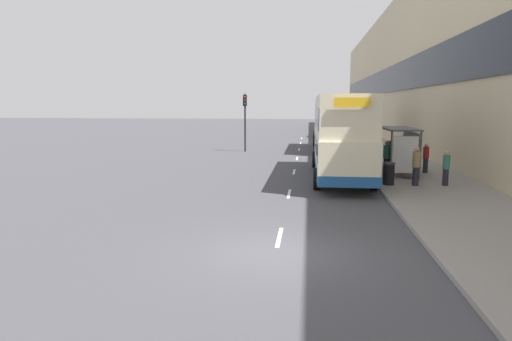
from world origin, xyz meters
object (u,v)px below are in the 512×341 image
Objects in this scene: pedestrian_4 at (446,168)px; pedestrian_at_shelter at (416,166)px; double_decker_bus_near at (341,135)px; bus_shelter at (403,142)px; pedestrian_2 at (389,154)px; car_1 at (322,125)px; pedestrian_3 at (387,157)px; car_0 at (322,130)px; pedestrian_1 at (426,158)px; traffic_light_far_kerb at (245,113)px; double_decker_bus_ahead at (331,123)px; litter_bin at (389,173)px.

pedestrian_at_shelter is at bearing -172.73° from pedestrian_4.
pedestrian_at_shelter is (3.27, -2.77, -1.22)m from double_decker_bus_near.
pedestrian_2 is at bearing 96.09° from bus_shelter.
car_1 is 2.54× the size of pedestrian_2.
car_1 is (0.18, 42.87, -1.43)m from double_decker_bus_near.
pedestrian_4 is at bearing -66.85° from bus_shelter.
pedestrian_3 is at bearing 124.98° from pedestrian_4.
car_0 is 33.74m from pedestrian_4.
pedestrian_2 is (-0.23, 5.81, -0.09)m from pedestrian_at_shelter.
double_decker_bus_near reaches higher than car_1.
bus_shelter is 2.56× the size of pedestrian_1.
car_1 is at bearing 89.76° from double_decker_bus_near.
car_1 is 0.88× the size of traffic_light_far_kerb.
car_1 is (-3.12, 42.31, -1.02)m from bus_shelter.
pedestrian_at_shelter is 0.39× the size of traffic_light_far_kerb.
traffic_light_far_kerb reaches higher than pedestrian_3.
double_decker_bus_ahead is 5.69× the size of pedestrian_3.
pedestrian_at_shelter reaches higher than pedestrian_2.
pedestrian_at_shelter reaches higher than litter_bin.
bus_shelter is 0.89× the size of traffic_light_far_kerb.
pedestrian_4 is at bearing -55.02° from pedestrian_3.
car_0 is (-3.41, 30.25, -1.00)m from bus_shelter.
pedestrian_2 reaches higher than car_1.
car_0 reaches higher than pedestrian_4.
double_decker_bus_near is 4.46m from pedestrian_at_shelter.
pedestrian_1 is 1.01× the size of pedestrian_4.
pedestrian_2 is 2.59m from pedestrian_3.
car_0 is at bearing -91.37° from car_1.
traffic_light_far_kerb reaches higher than pedestrian_2.
pedestrian_2 is 1.01× the size of pedestrian_4.
bus_shelter is at bearing 89.50° from pedestrian_at_shelter.
pedestrian_4 is (4.65, -2.60, -1.31)m from double_decker_bus_near.
pedestrian_2 is (2.88, -11.88, -1.31)m from double_decker_bus_ahead.
double_decker_bus_ahead is 15.95m from car_0.
pedestrian_1 reaches higher than car_0.
litter_bin is (1.92, -17.57, -1.61)m from double_decker_bus_ahead.
litter_bin is (-2.57, -0.06, -0.30)m from pedestrian_4.
double_decker_bus_near is 2.74× the size of car_1.
pedestrian_1 is 1.00× the size of pedestrian_2.
pedestrian_2 is at bearing -83.54° from car_0.
pedestrian_at_shelter is (3.12, -17.69, -1.21)m from double_decker_bus_ahead.
pedestrian_at_shelter is 1.26m from litter_bin.
pedestrian_2 is 1.56× the size of litter_bin.
litter_bin is (-1.22, -3.22, -1.21)m from bus_shelter.
bus_shelter is 2.56× the size of pedestrian_2.
car_1 is 45.57m from litter_bin.
double_decker_bus_ahead is 18.13m from pedestrian_4.
pedestrian_2 is 0.90× the size of pedestrian_3.
car_1 reaches higher than litter_bin.
pedestrian_at_shelter is at bearing -57.05° from traffic_light_far_kerb.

